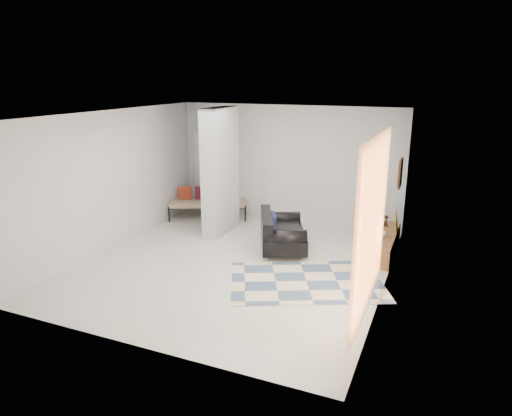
% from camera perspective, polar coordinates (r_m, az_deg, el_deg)
% --- Properties ---
extents(floor, '(6.00, 6.00, 0.00)m').
position_cam_1_polar(floor, '(8.76, -2.65, -6.97)').
color(floor, beige).
rests_on(floor, ground).
extents(ceiling, '(6.00, 6.00, 0.00)m').
position_cam_1_polar(ceiling, '(8.08, -2.91, 11.62)').
color(ceiling, white).
rests_on(ceiling, wall_back).
extents(wall_back, '(6.00, 0.00, 6.00)m').
position_cam_1_polar(wall_back, '(11.03, 3.99, 5.46)').
color(wall_back, silver).
rests_on(wall_back, ground).
extents(wall_front, '(6.00, 0.00, 6.00)m').
position_cam_1_polar(wall_front, '(5.87, -15.54, -4.74)').
color(wall_front, silver).
rests_on(wall_front, ground).
extents(wall_left, '(0.00, 6.00, 6.00)m').
position_cam_1_polar(wall_left, '(9.79, -17.48, 3.39)').
color(wall_left, silver).
rests_on(wall_left, ground).
extents(wall_right, '(0.00, 6.00, 6.00)m').
position_cam_1_polar(wall_right, '(7.57, 16.35, -0.11)').
color(wall_right, silver).
rests_on(wall_right, ground).
extents(partition_column, '(0.35, 1.20, 2.80)m').
position_cam_1_polar(partition_column, '(10.18, -4.48, 4.56)').
color(partition_column, silver).
rests_on(partition_column, floor).
extents(hallway_door, '(0.85, 0.06, 2.04)m').
position_cam_1_polar(hallway_door, '(11.90, -5.74, 4.34)').
color(hallway_door, silver).
rests_on(hallway_door, floor).
extents(curtain, '(0.00, 2.55, 2.55)m').
position_cam_1_polar(curtain, '(6.47, 14.42, -2.23)').
color(curtain, orange).
rests_on(curtain, wall_right).
extents(wall_art, '(0.04, 0.45, 0.55)m').
position_cam_1_polar(wall_art, '(9.17, 17.60, 4.15)').
color(wall_art, '#351D0E').
rests_on(wall_art, wall_right).
extents(media_console, '(0.45, 1.85, 0.80)m').
position_cam_1_polar(media_console, '(9.57, 15.69, -4.21)').
color(media_console, brown).
rests_on(media_console, floor).
extents(loveseat, '(1.38, 1.69, 0.76)m').
position_cam_1_polar(loveseat, '(9.35, 3.00, -3.09)').
color(loveseat, silver).
rests_on(loveseat, floor).
extents(daybed, '(2.05, 1.49, 0.77)m').
position_cam_1_polar(daybed, '(11.53, -6.10, 0.85)').
color(daybed, black).
rests_on(daybed, floor).
extents(area_rug, '(3.09, 2.66, 0.01)m').
position_cam_1_polar(area_rug, '(8.08, 6.30, -9.08)').
color(area_rug, beige).
rests_on(area_rug, floor).
extents(cylinder_lamp, '(0.11, 0.11, 0.58)m').
position_cam_1_polar(cylinder_lamp, '(8.73, 15.15, -2.78)').
color(cylinder_lamp, white).
rests_on(cylinder_lamp, media_console).
extents(bronze_figurine, '(0.12, 0.12, 0.23)m').
position_cam_1_polar(bronze_figurine, '(9.97, 15.94, -1.54)').
color(bronze_figurine, black).
rests_on(bronze_figurine, media_console).
extents(vase, '(0.22, 0.22, 0.21)m').
position_cam_1_polar(vase, '(9.26, 15.32, -2.90)').
color(vase, white).
rests_on(vase, media_console).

